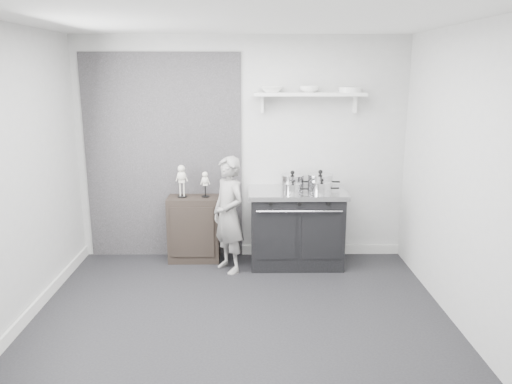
# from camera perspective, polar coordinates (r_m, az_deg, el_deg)

# --- Properties ---
(ground) EXTENTS (4.00, 4.00, 0.00)m
(ground) POSITION_cam_1_polar(r_m,az_deg,el_deg) (4.81, -1.90, -14.67)
(ground) COLOR black
(ground) RESTS_ON ground
(room_shell) EXTENTS (4.02, 3.62, 2.71)m
(room_shell) POSITION_cam_1_polar(r_m,az_deg,el_deg) (4.43, -3.18, 5.27)
(room_shell) COLOR #B2B2B0
(room_shell) RESTS_ON ground
(wall_shelf) EXTENTS (1.30, 0.26, 0.24)m
(wall_shelf) POSITION_cam_1_polar(r_m,az_deg,el_deg) (5.96, 6.13, 10.96)
(wall_shelf) COLOR silver
(wall_shelf) RESTS_ON room_shell
(stove) EXTENTS (1.14, 0.71, 0.92)m
(stove) POSITION_cam_1_polar(r_m,az_deg,el_deg) (6.02, 4.60, -3.99)
(stove) COLOR black
(stove) RESTS_ON ground
(side_cabinet) EXTENTS (0.62, 0.36, 0.80)m
(side_cabinet) POSITION_cam_1_polar(r_m,az_deg,el_deg) (6.18, -7.09, -4.17)
(side_cabinet) COLOR black
(side_cabinet) RESTS_ON ground
(child) EXTENTS (0.55, 0.59, 1.35)m
(child) POSITION_cam_1_polar(r_m,az_deg,el_deg) (5.73, -3.13, -2.63)
(child) COLOR gray
(child) RESTS_ON ground
(pot_back_left) EXTENTS (0.37, 0.29, 0.21)m
(pot_back_left) POSITION_cam_1_polar(r_m,az_deg,el_deg) (6.01, 4.17, 1.27)
(pot_back_left) COLOR silver
(pot_back_left) RESTS_ON stove
(pot_back_right) EXTENTS (0.39, 0.30, 0.23)m
(pot_back_right) POSITION_cam_1_polar(r_m,az_deg,el_deg) (6.00, 7.34, 1.24)
(pot_back_right) COLOR silver
(pot_back_right) RESTS_ON stove
(pot_front_right) EXTENTS (0.32, 0.23, 0.17)m
(pot_front_right) POSITION_cam_1_polar(r_m,az_deg,el_deg) (5.76, 7.52, 0.52)
(pot_front_right) COLOR silver
(pot_front_right) RESTS_ON stove
(pot_front_center) EXTENTS (0.28, 0.19, 0.15)m
(pot_front_center) POSITION_cam_1_polar(r_m,az_deg,el_deg) (5.74, 4.23, 0.44)
(pot_front_center) COLOR silver
(pot_front_center) RESTS_ON stove
(skeleton_full) EXTENTS (0.13, 0.08, 0.45)m
(skeleton_full) POSITION_cam_1_polar(r_m,az_deg,el_deg) (6.03, -8.49, 1.52)
(skeleton_full) COLOR silver
(skeleton_full) RESTS_ON side_cabinet
(skeleton_torso) EXTENTS (0.10, 0.06, 0.36)m
(skeleton_torso) POSITION_cam_1_polar(r_m,az_deg,el_deg) (6.01, -5.83, 1.08)
(skeleton_torso) COLOR silver
(skeleton_torso) RESTS_ON side_cabinet
(bowl_large) EXTENTS (0.28, 0.28, 0.07)m
(bowl_large) POSITION_cam_1_polar(r_m,az_deg,el_deg) (5.91, 1.80, 11.64)
(bowl_large) COLOR white
(bowl_large) RESTS_ON wall_shelf
(bowl_small) EXTENTS (0.23, 0.23, 0.07)m
(bowl_small) POSITION_cam_1_polar(r_m,az_deg,el_deg) (5.95, 6.12, 11.61)
(bowl_small) COLOR white
(bowl_small) RESTS_ON wall_shelf
(plate_stack) EXTENTS (0.27, 0.27, 0.06)m
(plate_stack) POSITION_cam_1_polar(r_m,az_deg,el_deg) (6.02, 10.73, 11.42)
(plate_stack) COLOR white
(plate_stack) RESTS_ON wall_shelf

